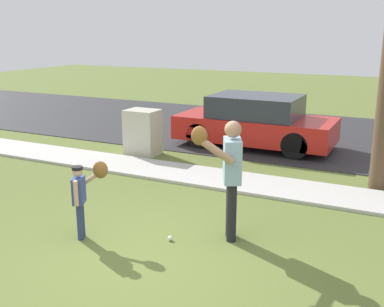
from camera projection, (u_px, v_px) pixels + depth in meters
ground_plane at (235, 184)px, 9.25m from camera, size 48.00×48.00×0.00m
sidewalk_strip at (237, 181)px, 9.32m from camera, size 36.00×1.20×0.06m
road_surface at (298, 134)px, 13.67m from camera, size 36.00×6.80×0.02m
person_adult at (229, 168)px, 6.57m from camera, size 0.64×0.84×1.75m
person_child at (84, 190)px, 6.72m from camera, size 0.44×0.56×1.13m
baseball at (170, 238)px, 6.78m from camera, size 0.07×0.07×0.07m
utility_cabinet at (143, 132)px, 11.33m from camera, size 0.78×0.61×1.10m
parked_hatchback_red at (255, 122)px, 12.02m from camera, size 4.00×1.75×1.33m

